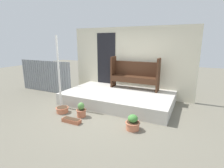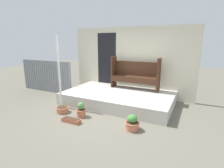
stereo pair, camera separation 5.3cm
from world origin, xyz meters
The scene contains 10 objects.
ground_plane centered at (0.00, 0.00, 0.00)m, with size 24.00×24.00×0.00m, color #706B5B.
porch_slab centered at (-0.04, 1.05, 0.19)m, with size 3.59×2.10×0.38m.
house_wall centered at (-0.08, 2.12, 1.30)m, with size 4.79×0.08×2.60m.
fence_corrugated centered at (-3.39, 1.07, 0.65)m, with size 2.65×0.05×1.30m.
support_post centered at (-1.53, -0.12, 1.12)m, with size 0.06×0.06×2.25m.
bench centered at (0.30, 1.76, 0.95)m, with size 1.75×0.42×1.14m.
flower_pot_left centered at (-1.20, -0.43, 0.09)m, with size 0.38×0.38×0.17m.
flower_pot_middle centered at (-0.51, -0.44, 0.18)m, with size 0.29×0.29×0.42m.
flower_pot_right centered at (1.03, -0.51, 0.16)m, with size 0.36×0.36×0.38m.
planter_box_rect centered at (-0.53, -0.85, 0.05)m, with size 0.52×0.18×0.11m.
Camera 2 is at (2.29, -4.16, 2.05)m, focal length 28.00 mm.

